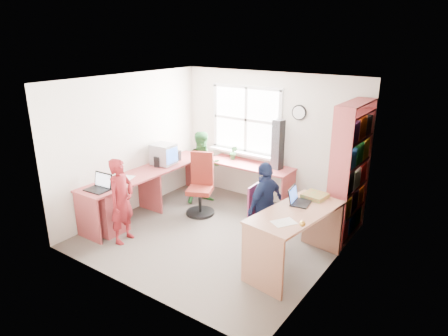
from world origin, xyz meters
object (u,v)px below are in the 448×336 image
object	(u,v)px
bookshelf	(350,175)
laptop_right	(298,200)
wooden_chair	(261,213)
laptop_left	(100,186)
person_green	(204,168)
right_desk	(295,227)
crt_monitor	(164,154)
person_navy	(265,205)
cd_tower	(278,145)
potted_plant	(234,153)
l_desk	(141,196)
person_red	(122,201)
swivel_chair	(201,188)

from	to	relation	value
bookshelf	laptop_right	xyz separation A→B (m)	(-0.34, -1.06, -0.11)
wooden_chair	laptop_left	xyz separation A→B (m)	(-2.22, -1.10, 0.29)
wooden_chair	person_green	distance (m)	1.87
right_desk	wooden_chair	xyz separation A→B (m)	(-0.67, 0.27, -0.09)
crt_monitor	laptop_left	bearing A→B (deg)	-93.05
right_desk	person_navy	xyz separation A→B (m)	(-0.63, 0.30, 0.04)
crt_monitor	laptop_right	bearing A→B (deg)	-12.11
cd_tower	person_navy	bearing A→B (deg)	-57.13
crt_monitor	person_green	bearing A→B (deg)	34.11
laptop_right	person_green	world-z (taller)	person_green
laptop_left	laptop_right	size ratio (longest dim) A/B	1.07
laptop_right	potted_plant	world-z (taller)	laptop_right
l_desk	person_green	bearing A→B (deg)	74.00
crt_monitor	bookshelf	bearing A→B (deg)	7.75
right_desk	person_green	bearing A→B (deg)	163.58
l_desk	potted_plant	xyz separation A→B (m)	(0.66, 1.78, 0.43)
potted_plant	person_red	xyz separation A→B (m)	(-0.40, -2.41, -0.23)
bookshelf	person_red	size ratio (longest dim) A/B	1.60
wooden_chair	crt_monitor	xyz separation A→B (m)	(-2.25, 0.36, 0.43)
cd_tower	bookshelf	bearing A→B (deg)	-0.63
l_desk	bookshelf	world-z (taller)	bookshelf
crt_monitor	person_navy	distance (m)	2.33
wooden_chair	laptop_left	size ratio (longest dim) A/B	2.55
right_desk	wooden_chair	size ratio (longest dim) A/B	1.61
person_green	person_navy	world-z (taller)	person_green
right_desk	bookshelf	bearing A→B (deg)	87.51
wooden_chair	laptop_left	distance (m)	2.49
laptop_right	cd_tower	world-z (taller)	cd_tower
cd_tower	wooden_chair	bearing A→B (deg)	-59.26
bookshelf	crt_monitor	size ratio (longest dim) A/B	5.02
bookshelf	person_navy	size ratio (longest dim) A/B	1.61
right_desk	wooden_chair	world-z (taller)	wooden_chair
swivel_chair	l_desk	bearing A→B (deg)	-149.78
right_desk	l_desk	bearing A→B (deg)	-168.37
potted_plant	person_navy	xyz separation A→B (m)	(1.43, -1.31, -0.23)
l_desk	laptop_right	distance (m)	2.68
laptop_left	laptop_right	bearing A→B (deg)	17.56
swivel_chair	person_green	xyz separation A→B (m)	(-0.24, 0.40, 0.21)
person_red	crt_monitor	bearing A→B (deg)	8.52
l_desk	right_desk	bearing A→B (deg)	3.46
bookshelf	laptop_right	distance (m)	1.12
bookshelf	person_red	distance (m)	3.44
wooden_chair	cd_tower	world-z (taller)	cd_tower
swivel_chair	crt_monitor	bearing A→B (deg)	158.95
cd_tower	l_desk	bearing A→B (deg)	-119.88
swivel_chair	laptop_left	size ratio (longest dim) A/B	2.89
l_desk	swivel_chair	world-z (taller)	swivel_chair
l_desk	laptop_left	world-z (taller)	laptop_left
right_desk	cd_tower	bearing A→B (deg)	133.22
swivel_chair	laptop_right	size ratio (longest dim) A/B	3.10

